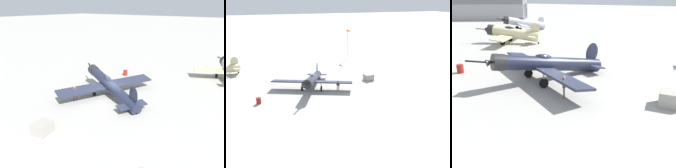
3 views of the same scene
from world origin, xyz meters
The scene contains 5 objects.
ground_plane centered at (0.00, 0.00, 0.00)m, with size 400.00×400.00×0.00m, color #A8A59E.
airplane_foreground centered at (-0.49, 0.21, 1.47)m, with size 11.75×12.37×3.13m.
ground_crew_mechanic centered at (-3.05, -3.19, 1.03)m, with size 0.57×0.45×1.70m.
equipment_crate centered at (-0.07, -10.00, 0.52)m, with size 1.60×1.80×1.05m.
fuel_drum centered at (-3.87, 8.67, 0.42)m, with size 0.68×0.68×0.85m.
Camera 1 is at (15.13, -20.03, 10.69)m, focal length 36.00 mm.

